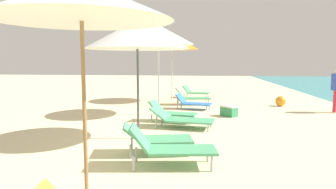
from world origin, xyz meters
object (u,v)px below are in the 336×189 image
Objects in this scene: lounger_third_shoreside at (170,147)px; umbrella_farthest at (172,43)px; umbrella_fourth at (137,34)px; lounger_farthest_inland at (192,97)px; lounger_fifth_inland at (172,112)px; umbrella_third at (81,0)px; cooler_box at (229,111)px; lounger_fourth_inland at (157,138)px; lounger_fourth_shoreside at (181,118)px; lounger_farthest_shoreside at (195,92)px; lounger_fifth_shoreside at (193,102)px; beach_ball at (281,101)px; umbrella_fifth at (159,35)px.

lounger_third_shoreside is 0.50× the size of umbrella_farthest.
lounger_farthest_inland is at bearing 80.55° from umbrella_fourth.
lounger_farthest_inland reaches higher than lounger_fifth_inland.
cooler_box is (2.24, 5.90, -2.26)m from umbrella_third.
umbrella_third is at bearing -90.78° from umbrella_fourth.
umbrella_third is 2.01× the size of lounger_fourth_inland.
lounger_fourth_inland reaches higher than lounger_fourth_shoreside.
lounger_fifth_inland is (-0.34, 0.77, 0.03)m from lounger_fourth_shoreside.
lounger_fifth_shoreside is at bearing -79.92° from lounger_farthest_shoreside.
beach_ball is (3.34, -2.32, -0.09)m from lounger_farthest_shoreside.
umbrella_farthest is 1.98× the size of lounger_farthest_inland.
umbrella_fourth reaches higher than lounger_farthest_inland.
umbrella_fifth is (-0.89, 1.91, 2.29)m from lounger_fourth_shoreside.
beach_ball is (3.82, 3.51, -0.09)m from lounger_fifth_inland.
umbrella_fifth is 2.19× the size of lounger_farthest_shoreside.
umbrella_fourth reaches higher than lounger_fifth_shoreside.
lounger_fourth_inland is 8.85m from lounger_farthest_shoreside.
umbrella_fourth is 2.30m from lounger_fourth_inland.
lounger_farthest_shoreside is at bearing 77.66° from umbrella_fifth.
lounger_fourth_shoreside is 1.23× the size of lounger_fourth_inland.
lounger_fourth_inland is 4.76m from umbrella_fifth.
lounger_fourth_shoreside is 1.27× the size of lounger_farthest_shoreside.
umbrella_farthest is (-0.55, 7.57, 2.21)m from lounger_fourth_inland.
lounger_third_shoreside reaches higher than lounger_farthest_inland.
lounger_fifth_inland is at bearing -105.84° from lounger_farthest_inland.
umbrella_third reaches higher than lounger_farthest_inland.
umbrella_farthest reaches higher than umbrella_third.
umbrella_farthest reaches higher than lounger_third_shoreside.
lounger_fifth_shoreside is (1.01, 4.31, -2.03)m from umbrella_fourth.
umbrella_third is 9.68m from beach_ball.
lounger_fifth_shoreside is at bearing 88.12° from lounger_fifth_inland.
cooler_box is (1.63, 4.08, -0.13)m from lounger_fourth_inland.
umbrella_fourth reaches higher than lounger_fifth_inland.
umbrella_fourth is at bearing -90.24° from umbrella_farthest.
lounger_farthest_shoreside reaches higher than beach_ball.
beach_ball is (4.37, 8.34, -2.24)m from umbrella_third.
umbrella_fifth is 5.08× the size of cooler_box.
umbrella_fifth is at bearing -90.89° from umbrella_farthest.
umbrella_farthest is 4.74m from cooler_box.
umbrella_third is at bearing -120.57° from lounger_fourth_inland.
lounger_fifth_inland is 3.56m from lounger_farthest_inland.
lounger_third_shoreside is at bearing -83.94° from umbrella_farthest.
lounger_fourth_inland is 0.98× the size of lounger_fifth_inland.
lounger_farthest_shoreside is at bearing 82.71° from umbrella_fourth.
lounger_farthest_shoreside is (-0.01, 3.51, 0.03)m from lounger_fifth_shoreside.
lounger_farthest_inland is at bearing 83.47° from umbrella_third.
lounger_fourth_inland is 1.02× the size of lounger_fifth_shoreside.
lounger_farthest_shoreside is (0.42, 8.84, -0.01)m from lounger_fourth_inland.
umbrella_third is 2.87m from lounger_fourth_inland.
umbrella_third is 9.40m from umbrella_farthest.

